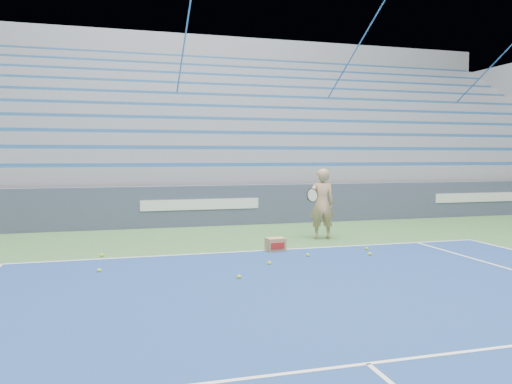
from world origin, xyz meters
TOP-DOWN VIEW (x-y plane):
  - sponsor_barrier at (0.00, 15.88)m, footprint 30.00×0.32m
  - bleachers at (0.00, 21.60)m, footprint 31.00×9.15m
  - tennis_player at (2.34, 13.00)m, footprint 0.92×0.85m
  - ball_box at (0.86, 11.81)m, footprint 0.39×0.32m
  - tennis_ball_0 at (0.37, 10.63)m, footprint 0.07×0.07m
  - tennis_ball_1 at (-0.37, 9.79)m, footprint 0.07×0.07m
  - tennis_ball_2 at (-2.46, 10.83)m, footprint 0.07×0.07m
  - tennis_ball_3 at (1.27, 11.11)m, footprint 0.07×0.07m
  - tennis_ball_4 at (2.65, 11.41)m, footprint 0.07×0.07m
  - tennis_ball_5 at (2.45, 10.89)m, footprint 0.07×0.07m
  - tennis_ball_6 at (-2.46, 12.15)m, footprint 0.07×0.07m

SIDE VIEW (x-z plane):
  - tennis_ball_0 at x=0.37m, z-range 0.00..0.07m
  - tennis_ball_1 at x=-0.37m, z-range 0.00..0.07m
  - tennis_ball_2 at x=-2.46m, z-range 0.00..0.07m
  - tennis_ball_3 at x=1.27m, z-range 0.00..0.07m
  - tennis_ball_4 at x=2.65m, z-range 0.00..0.07m
  - tennis_ball_5 at x=2.45m, z-range 0.00..0.07m
  - tennis_ball_6 at x=-2.46m, z-range 0.00..0.07m
  - ball_box at x=0.86m, z-range 0.00..0.27m
  - sponsor_barrier at x=0.00m, z-range 0.00..1.10m
  - tennis_player at x=2.34m, z-range 0.00..1.61m
  - bleachers at x=0.00m, z-range -1.29..6.01m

